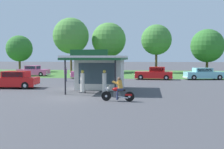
# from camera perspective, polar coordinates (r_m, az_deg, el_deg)

# --- Properties ---
(ground_plane) EXTENTS (300.00, 300.00, 0.00)m
(ground_plane) POSITION_cam_1_polar(r_m,az_deg,el_deg) (20.58, -8.27, -4.57)
(ground_plane) COLOR #424247
(grass_verge_strip) EXTENTS (120.00, 24.00, 0.01)m
(grass_verge_strip) POSITION_cam_1_polar(r_m,az_deg,el_deg) (49.99, 1.18, 0.22)
(grass_verge_strip) COLOR #3D6B2D
(grass_verge_strip) RESTS_ON ground
(service_station_kiosk) EXTENTS (4.77, 6.74, 3.44)m
(service_station_kiosk) POSITION_cam_1_polar(r_m,az_deg,el_deg) (25.54, -2.52, 0.96)
(service_station_kiosk) COLOR silver
(service_station_kiosk) RESTS_ON ground
(gas_pump_nearside) EXTENTS (0.44, 0.44, 1.85)m
(gas_pump_nearside) POSITION_cam_1_polar(r_m,az_deg,el_deg) (23.02, -5.95, -1.59)
(gas_pump_nearside) COLOR slate
(gas_pump_nearside) RESTS_ON ground
(gas_pump_offside) EXTENTS (0.44, 0.44, 1.86)m
(gas_pump_offside) POSITION_cam_1_polar(r_m,az_deg,el_deg) (22.66, -1.55, -1.63)
(gas_pump_offside) COLOR slate
(gas_pump_offside) RESTS_ON ground
(motorcycle_with_rider) EXTENTS (2.18, 0.70, 1.58)m
(motorcycle_with_rider) POSITION_cam_1_polar(r_m,az_deg,el_deg) (18.56, 1.29, -3.38)
(motorcycle_with_rider) COLOR black
(motorcycle_with_rider) RESTS_ON ground
(featured_classic_sedan) EXTENTS (5.23, 2.31, 1.59)m
(featured_classic_sedan) POSITION_cam_1_polar(r_m,az_deg,el_deg) (28.01, -19.45, -1.09)
(featured_classic_sedan) COLOR red
(featured_classic_sedan) RESTS_ON ground
(parked_car_back_row_centre_left) EXTENTS (5.02, 2.24, 1.63)m
(parked_car_back_row_centre_left) POSITION_cam_1_polar(r_m,az_deg,el_deg) (36.80, 8.53, 0.13)
(parked_car_back_row_centre_left) COLOR red
(parked_car_back_row_centre_left) RESTS_ON ground
(parked_car_back_row_left) EXTENTS (5.35, 2.78, 1.50)m
(parked_car_back_row_left) POSITION_cam_1_polar(r_m,az_deg,el_deg) (38.24, 17.98, 0.08)
(parked_car_back_row_left) COLOR #7AC6D1
(parked_car_back_row_left) RESTS_ON ground
(parked_car_second_row_spare) EXTENTS (4.96, 2.17, 1.58)m
(parked_car_second_row_spare) POSITION_cam_1_polar(r_m,az_deg,el_deg) (45.15, -15.52, 0.64)
(parked_car_second_row_spare) COLOR #E55993
(parked_car_second_row_spare) RESTS_ON ground
(parked_car_back_row_centre) EXTENTS (5.39, 3.06, 1.57)m
(parked_car_back_row_centre) POSITION_cam_1_polar(r_m,az_deg,el_deg) (38.91, -4.60, 0.33)
(parked_car_back_row_centre) COLOR #E55993
(parked_car_back_row_centre) RESTS_ON ground
(bystander_strolling_foreground) EXTENTS (0.37, 0.37, 1.70)m
(bystander_strolling_foreground) POSITION_cam_1_polar(r_m,az_deg,el_deg) (34.12, -9.33, 0.17)
(bystander_strolling_foreground) COLOR #2D3351
(bystander_strolling_foreground) RESTS_ON ground
(tree_oak_centre) EXTENTS (6.03, 6.03, 7.95)m
(tree_oak_centre) POSITION_cam_1_polar(r_m,az_deg,el_deg) (54.40, 18.62, 5.49)
(tree_oak_centre) COLOR brown
(tree_oak_centre) RESTS_ON ground
(tree_oak_distant_spare) EXTENTS (5.18, 5.18, 7.17)m
(tree_oak_distant_spare) POSITION_cam_1_polar(r_m,az_deg,el_deg) (59.29, -17.97, 4.91)
(tree_oak_distant_spare) COLOR brown
(tree_oak_distant_spare) RESTS_ON ground
(tree_oak_right) EXTENTS (5.58, 5.58, 8.85)m
(tree_oak_right) POSITION_cam_1_polar(r_m,az_deg,el_deg) (52.92, 8.91, 6.91)
(tree_oak_right) COLOR brown
(tree_oak_right) RESTS_ON ground
(tree_oak_left) EXTENTS (6.64, 6.64, 10.12)m
(tree_oak_left) POSITION_cam_1_polar(r_m,az_deg,el_deg) (53.27, -8.26, 7.69)
(tree_oak_left) COLOR brown
(tree_oak_left) RESTS_ON ground
(tree_oak_far_right) EXTENTS (6.59, 6.59, 9.50)m
(tree_oak_far_right) POSITION_cam_1_polar(r_m,az_deg,el_deg) (54.96, -0.65, 6.97)
(tree_oak_far_right) COLOR brown
(tree_oak_far_right) RESTS_ON ground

